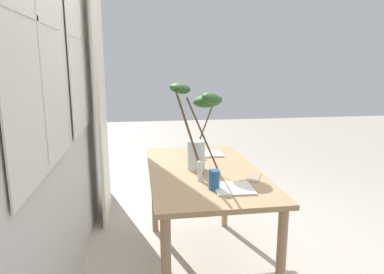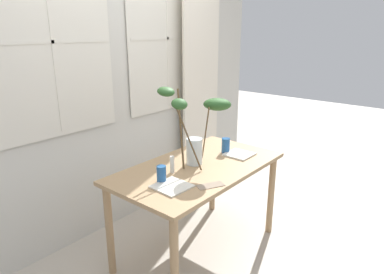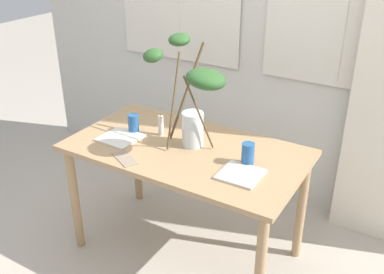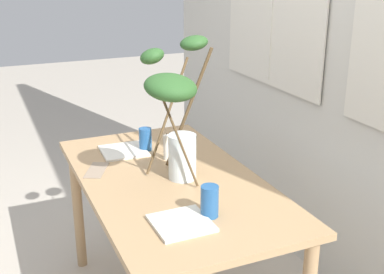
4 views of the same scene
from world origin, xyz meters
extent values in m
plane|color=#B7AD9E|center=(0.00, 0.00, 0.00)|extent=(14.00, 14.00, 0.00)
cube|color=tan|center=(0.00, 0.00, 0.76)|extent=(1.41, 0.78, 0.03)
cylinder|color=tan|center=(-0.65, -0.33, 0.37)|extent=(0.06, 0.06, 0.74)
cylinder|color=tan|center=(0.65, -0.33, 0.37)|extent=(0.06, 0.06, 0.74)
cylinder|color=tan|center=(-0.65, 0.33, 0.37)|extent=(0.06, 0.06, 0.74)
cylinder|color=tan|center=(0.65, 0.33, 0.37)|extent=(0.06, 0.06, 0.74)
cylinder|color=silver|center=(0.02, 0.05, 0.88)|extent=(0.13, 0.13, 0.21)
cylinder|color=silver|center=(0.02, 0.05, 0.81)|extent=(0.12, 0.12, 0.07)
cylinder|color=brown|center=(-0.07, 0.12, 1.07)|extent=(0.15, 0.19, 0.59)
ellipsoid|color=#285123|center=(-0.15, 0.19, 1.36)|extent=(0.19, 0.19, 0.10)
cylinder|color=brown|center=(-0.10, 0.03, 1.04)|extent=(0.07, 0.24, 0.53)
ellipsoid|color=#285123|center=(-0.21, 0.00, 1.31)|extent=(0.15, 0.15, 0.11)
cylinder|color=brown|center=(0.09, 0.00, 1.02)|extent=(0.12, 0.16, 0.47)
ellipsoid|color=#285123|center=(0.16, -0.06, 1.25)|extent=(0.31, 0.31, 0.14)
cylinder|color=#235693|center=(-0.40, 0.01, 0.83)|extent=(0.07, 0.07, 0.12)
cylinder|color=#235693|center=(0.39, 0.01, 0.84)|extent=(0.07, 0.07, 0.13)
cube|color=silver|center=(-0.42, -0.10, 0.78)|extent=(0.24, 0.24, 0.01)
cube|color=silver|center=(0.42, -0.12, 0.78)|extent=(0.22, 0.22, 0.01)
cube|color=gray|center=(-0.23, -0.29, 0.78)|extent=(0.21, 0.16, 0.00)
cylinder|color=silver|center=(-0.23, 0.07, 0.84)|extent=(0.03, 0.03, 0.13)
cylinder|color=black|center=(-0.23, 0.07, 0.91)|extent=(0.00, 0.00, 0.01)
camera|label=1|loc=(-2.33, 0.45, 1.51)|focal=32.27mm
camera|label=2|loc=(-1.99, -1.59, 1.81)|focal=32.46mm
camera|label=3|loc=(1.23, -1.98, 2.01)|focal=41.53mm
camera|label=4|loc=(1.98, -0.76, 1.73)|focal=46.86mm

